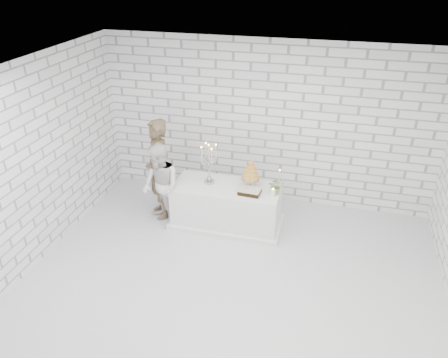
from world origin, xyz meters
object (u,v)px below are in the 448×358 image
cake_table (227,205)px  bride (161,186)px  croquembouche (251,173)px  groom (158,170)px  candelabra (209,164)px

cake_table → bride: 1.18m
cake_table → croquembouche: bearing=14.5°
cake_table → croquembouche: (0.38, 0.10, 0.62)m
groom → candelabra: 0.93m
cake_table → bride: size_ratio=1.21×
cake_table → groom: (-1.22, -0.01, 0.53)m
groom → croquembouche: size_ratio=3.69×
cake_table → croquembouche: croquembouche is taller
cake_table → bride: (-1.08, -0.27, 0.37)m
bride → groom: bearing=160.0°
cake_table → candelabra: candelabra is taller
groom → bride: 0.34m
croquembouche → candelabra: bearing=-175.1°
bride → candelabra: bride is taller
bride → croquembouche: size_ratio=3.03×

